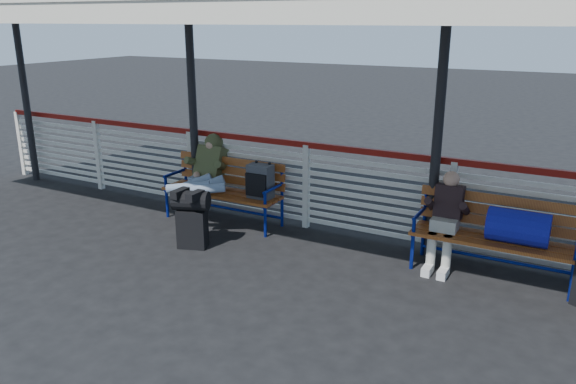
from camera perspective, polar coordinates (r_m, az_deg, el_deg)
The scene contains 8 objects.
ground at distance 6.53m, azimuth -5.75°, elevation -8.76°, with size 60.00×60.00×0.00m, color black.
fence at distance 7.82m, azimuth 1.87°, elevation 0.96°, with size 12.08×0.08×1.24m.
canopy at distance 6.61m, azimuth -2.15°, elevation 18.87°, with size 12.60×3.60×3.16m.
luggage_stack at distance 7.31m, azimuth -9.75°, elevation -2.50°, with size 0.52×0.39×0.76m.
bench_left at distance 8.03m, azimuth -5.25°, elevation 0.88°, with size 1.80×0.56×0.94m.
bench_right at distance 6.73m, azimuth 21.46°, elevation -3.43°, with size 1.80×0.56×0.92m.
traveler_man at distance 7.94m, azimuth -8.80°, elevation 1.17°, with size 0.94×1.64×0.77m.
companion_person at distance 6.84m, azimuth 15.69°, elevation -2.69°, with size 0.32×0.66×1.15m.
Camera 1 is at (3.34, -4.83, 2.84)m, focal length 35.00 mm.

